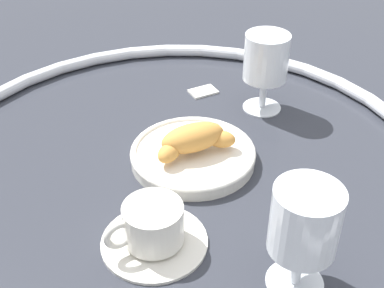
% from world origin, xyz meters
% --- Properties ---
extents(ground_plane, '(2.20, 2.20, 0.00)m').
position_xyz_m(ground_plane, '(0.00, 0.00, 0.00)').
color(ground_plane, '#2D3038').
extents(table_chrome_rim, '(0.80, 0.80, 0.02)m').
position_xyz_m(table_chrome_rim, '(0.00, 0.00, 0.01)').
color(table_chrome_rim, silver).
rests_on(table_chrome_rim, ground_plane).
extents(pastry_plate, '(0.19, 0.19, 0.02)m').
position_xyz_m(pastry_plate, '(-0.03, -0.00, 0.01)').
color(pastry_plate, silver).
rests_on(pastry_plate, ground_plane).
extents(croissant_large, '(0.14, 0.07, 0.04)m').
position_xyz_m(croissant_large, '(-0.03, -0.00, 0.04)').
color(croissant_large, '#CC893D').
rests_on(croissant_large, pastry_plate).
extents(coffee_cup_near, '(0.14, 0.14, 0.06)m').
position_xyz_m(coffee_cup_near, '(0.10, 0.13, 0.03)').
color(coffee_cup_near, silver).
rests_on(coffee_cup_near, ground_plane).
extents(juice_glass_left, '(0.08, 0.08, 0.14)m').
position_xyz_m(juice_glass_left, '(-0.03, 0.26, 0.09)').
color(juice_glass_left, white).
rests_on(juice_glass_left, ground_plane).
extents(juice_glass_right, '(0.08, 0.08, 0.14)m').
position_xyz_m(juice_glass_right, '(-0.21, -0.08, 0.09)').
color(juice_glass_right, white).
rests_on(juice_glass_right, ground_plane).
extents(sugar_packet, '(0.05, 0.03, 0.01)m').
position_xyz_m(sugar_packet, '(-0.14, -0.18, 0.00)').
color(sugar_packet, white).
rests_on(sugar_packet, ground_plane).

